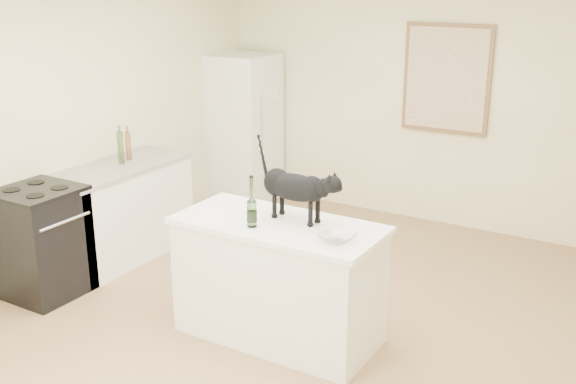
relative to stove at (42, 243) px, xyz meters
The scene contains 16 objects.
floor 2.09m from the stove, 17.10° to the left, with size 5.50×5.50×0.00m, color #90734D.
wall_back 3.97m from the stove, 59.80° to the left, with size 4.50×4.50×0.00m, color #FFF7C5.
wall_left 1.08m from the stove, 116.57° to the left, with size 5.50×5.50×0.00m, color #FFF7C5.
island_base 2.09m from the stove, 11.04° to the left, with size 1.44×0.67×0.86m, color white.
island_top 2.13m from the stove, 11.04° to the left, with size 1.50×0.70×0.04m, color white.
left_cabinets 0.90m from the stove, 90.00° to the left, with size 0.60×1.40×0.86m, color white.
left_countertop 1.00m from the stove, 90.00° to the left, with size 0.62×1.44×0.04m, color gray.
stove is the anchor object (origin of this frame).
fridge 2.98m from the stove, 90.00° to the left, with size 0.68×0.68×1.70m, color white.
artwork_frame 4.16m from the stove, 55.87° to the left, with size 0.90×0.03×1.10m, color brown.
artwork_canvas 4.14m from the stove, 55.73° to the left, with size 0.82×0.00×1.02m, color beige.
black_cat 2.28m from the stove, 13.45° to the left, with size 0.62×0.19×0.43m, color black, non-canonical shape.
wine_bottle 2.04m from the stove, ahead, with size 0.07×0.07×0.32m, color #245321.
glass_bowl 2.63m from the stove, ahead, with size 0.24×0.24×0.06m, color white.
fridge_paper 3.20m from the stove, 83.60° to the left, with size 0.00×0.13×0.17m, color silver.
counter_bottle_cluster 1.18m from the stove, 90.41° to the left, with size 0.10×0.20×0.30m.
Camera 1 is at (2.48, -4.03, 2.59)m, focal length 42.52 mm.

